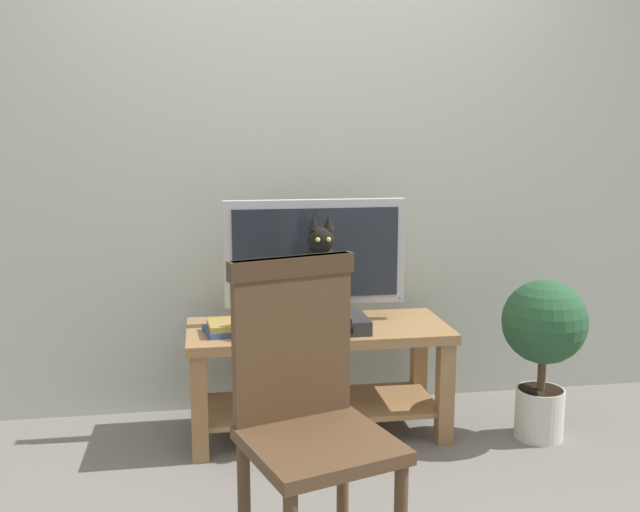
# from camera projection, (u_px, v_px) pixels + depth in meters

# --- Properties ---
(ground_plane) EXTENTS (12.00, 12.00, 0.00)m
(ground_plane) POSITION_uv_depth(u_px,v_px,m) (339.00, 493.00, 2.81)
(ground_plane) COLOR slate
(back_wall) EXTENTS (7.00, 0.12, 2.80)m
(back_wall) POSITION_uv_depth(u_px,v_px,m) (302.00, 127.00, 3.55)
(back_wall) COLOR #B7BCB2
(back_wall) RESTS_ON ground
(tv_stand) EXTENTS (1.18, 0.50, 0.51)m
(tv_stand) POSITION_uv_depth(u_px,v_px,m) (318.00, 359.00, 3.30)
(tv_stand) COLOR olive
(tv_stand) RESTS_ON ground
(tv) EXTENTS (0.83, 0.20, 0.57)m
(tv) POSITION_uv_depth(u_px,v_px,m) (315.00, 258.00, 3.30)
(tv) COLOR #B7B7BC
(tv) RESTS_ON tv_stand
(media_box) EXTENTS (0.43, 0.23, 0.06)m
(media_box) POSITION_uv_depth(u_px,v_px,m) (320.00, 325.00, 3.18)
(media_box) COLOR #2D2D30
(media_box) RESTS_ON tv_stand
(cat) EXTENTS (0.22, 0.29, 0.46)m
(cat) POSITION_uv_depth(u_px,v_px,m) (320.00, 280.00, 3.13)
(cat) COLOR black
(cat) RESTS_ON media_box
(wooden_chair) EXTENTS (0.51, 0.51, 1.02)m
(wooden_chair) POSITION_uv_depth(u_px,v_px,m) (307.00, 404.00, 2.15)
(wooden_chair) COLOR #513823
(wooden_chair) RESTS_ON ground
(book_stack) EXTENTS (0.23, 0.20, 0.05)m
(book_stack) POSITION_uv_depth(u_px,v_px,m) (228.00, 327.00, 3.16)
(book_stack) COLOR #33477A
(book_stack) RESTS_ON tv_stand
(potted_plant) EXTENTS (0.38, 0.38, 0.73)m
(potted_plant) POSITION_uv_depth(u_px,v_px,m) (544.00, 338.00, 3.23)
(potted_plant) COLOR beige
(potted_plant) RESTS_ON ground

